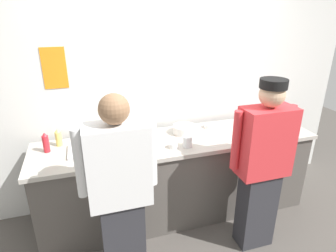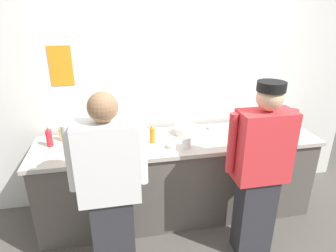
{
  "view_description": "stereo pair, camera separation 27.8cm",
  "coord_description": "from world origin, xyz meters",
  "px_view_note": "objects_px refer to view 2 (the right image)",
  "views": [
    {
      "loc": [
        -0.88,
        -2.13,
        2.11
      ],
      "look_at": [
        -0.11,
        0.34,
        1.06
      ],
      "focal_mm": 30.77,
      "sensor_mm": 36.0,
      "label": 1
    },
    {
      "loc": [
        -0.61,
        -2.19,
        2.11
      ],
      "look_at": [
        -0.11,
        0.34,
        1.06
      ],
      "focal_mm": 30.77,
      "sensor_mm": 36.0,
      "label": 2
    }
  ],
  "objects_px": {
    "ramekin_red_sauce": "(172,146)",
    "plate_stack_front": "(128,139)",
    "ramekin_orange_sauce": "(141,133)",
    "chefs_knife": "(256,137)",
    "chef_near_left": "(110,189)",
    "squeeze_bottle_secondary": "(152,134)",
    "ramekin_green_sauce": "(213,127)",
    "plate_stack_rear": "(187,130)",
    "mixing_bowl_steel": "(276,125)",
    "sheet_tray": "(91,146)",
    "squeeze_bottle_spare": "(62,133)",
    "ramekin_yellow_sauce": "(115,135)",
    "squeeze_bottle_primary": "(49,137)",
    "chef_center": "(260,169)",
    "deli_cup": "(186,142)"
  },
  "relations": [
    {
      "from": "ramekin_red_sauce",
      "to": "plate_stack_front",
      "type": "bearing_deg",
      "value": 155.25
    },
    {
      "from": "ramekin_orange_sauce",
      "to": "chefs_knife",
      "type": "xyz_separation_m",
      "value": [
        1.14,
        -0.3,
        -0.01
      ]
    },
    {
      "from": "chef_near_left",
      "to": "ramekin_orange_sauce",
      "type": "xyz_separation_m",
      "value": [
        0.34,
        0.87,
        0.06
      ]
    },
    {
      "from": "chef_near_left",
      "to": "squeeze_bottle_secondary",
      "type": "relative_size",
      "value": 8.75
    },
    {
      "from": "plate_stack_front",
      "to": "ramekin_green_sauce",
      "type": "bearing_deg",
      "value": 10.72
    },
    {
      "from": "plate_stack_rear",
      "to": "chef_near_left",
      "type": "bearing_deg",
      "value": -134.95
    },
    {
      "from": "mixing_bowl_steel",
      "to": "chef_near_left",
      "type": "bearing_deg",
      "value": -158.13
    },
    {
      "from": "chef_near_left",
      "to": "sheet_tray",
      "type": "height_order",
      "value": "chef_near_left"
    },
    {
      "from": "mixing_bowl_steel",
      "to": "ramekin_green_sauce",
      "type": "xyz_separation_m",
      "value": [
        -0.66,
        0.15,
        -0.04
      ]
    },
    {
      "from": "ramekin_orange_sauce",
      "to": "chefs_knife",
      "type": "distance_m",
      "value": 1.18
    },
    {
      "from": "plate_stack_front",
      "to": "plate_stack_rear",
      "type": "height_order",
      "value": "plate_stack_front"
    },
    {
      "from": "plate_stack_rear",
      "to": "squeeze_bottle_spare",
      "type": "distance_m",
      "value": 1.26
    },
    {
      "from": "ramekin_yellow_sauce",
      "to": "plate_stack_front",
      "type": "bearing_deg",
      "value": -53.86
    },
    {
      "from": "plate_stack_front",
      "to": "chefs_knife",
      "type": "xyz_separation_m",
      "value": [
        1.29,
        -0.13,
        -0.04
      ]
    },
    {
      "from": "sheet_tray",
      "to": "ramekin_orange_sauce",
      "type": "distance_m",
      "value": 0.54
    },
    {
      "from": "plate_stack_rear",
      "to": "mixing_bowl_steel",
      "type": "relative_size",
      "value": 0.67
    },
    {
      "from": "plate_stack_front",
      "to": "squeeze_bottle_primary",
      "type": "bearing_deg",
      "value": 173.18
    },
    {
      "from": "ramekin_orange_sauce",
      "to": "ramekin_yellow_sauce",
      "type": "bearing_deg",
      "value": -177.56
    },
    {
      "from": "chef_center",
      "to": "sheet_tray",
      "type": "bearing_deg",
      "value": 155.54
    },
    {
      "from": "chef_center",
      "to": "squeeze_bottle_spare",
      "type": "xyz_separation_m",
      "value": [
        -1.7,
        0.84,
        0.12
      ]
    },
    {
      "from": "squeeze_bottle_spare",
      "to": "ramekin_green_sauce",
      "type": "height_order",
      "value": "squeeze_bottle_spare"
    },
    {
      "from": "plate_stack_rear",
      "to": "squeeze_bottle_secondary",
      "type": "bearing_deg",
      "value": -160.09
    },
    {
      "from": "mixing_bowl_steel",
      "to": "squeeze_bottle_spare",
      "type": "xyz_separation_m",
      "value": [
        -2.23,
        0.17,
        0.02
      ]
    },
    {
      "from": "chef_near_left",
      "to": "squeeze_bottle_secondary",
      "type": "xyz_separation_m",
      "value": [
        0.42,
        0.67,
        0.13
      ]
    },
    {
      "from": "squeeze_bottle_spare",
      "to": "ramekin_yellow_sauce",
      "type": "distance_m",
      "value": 0.51
    },
    {
      "from": "squeeze_bottle_secondary",
      "to": "ramekin_orange_sauce",
      "type": "height_order",
      "value": "squeeze_bottle_secondary"
    },
    {
      "from": "squeeze_bottle_spare",
      "to": "ramekin_red_sauce",
      "type": "height_order",
      "value": "squeeze_bottle_spare"
    },
    {
      "from": "ramekin_yellow_sauce",
      "to": "chefs_knife",
      "type": "bearing_deg",
      "value": -11.67
    },
    {
      "from": "ramekin_green_sauce",
      "to": "sheet_tray",
      "type": "bearing_deg",
      "value": -171.93
    },
    {
      "from": "ramekin_yellow_sauce",
      "to": "chef_near_left",
      "type": "bearing_deg",
      "value": -94.17
    },
    {
      "from": "plate_stack_rear",
      "to": "chefs_knife",
      "type": "xyz_separation_m",
      "value": [
        0.67,
        -0.24,
        -0.04
      ]
    },
    {
      "from": "sheet_tray",
      "to": "chefs_knife",
      "type": "distance_m",
      "value": 1.65
    },
    {
      "from": "plate_stack_rear",
      "to": "deli_cup",
      "type": "height_order",
      "value": "deli_cup"
    },
    {
      "from": "chef_near_left",
      "to": "chef_center",
      "type": "height_order",
      "value": "chef_center"
    },
    {
      "from": "sheet_tray",
      "to": "squeeze_bottle_spare",
      "type": "distance_m",
      "value": 0.35
    },
    {
      "from": "chef_near_left",
      "to": "ramekin_orange_sauce",
      "type": "height_order",
      "value": "chef_near_left"
    },
    {
      "from": "ramekin_green_sauce",
      "to": "mixing_bowl_steel",
      "type": "bearing_deg",
      "value": -12.89
    },
    {
      "from": "deli_cup",
      "to": "chefs_knife",
      "type": "height_order",
      "value": "deli_cup"
    },
    {
      "from": "mixing_bowl_steel",
      "to": "ramekin_red_sauce",
      "type": "distance_m",
      "value": 1.21
    },
    {
      "from": "sheet_tray",
      "to": "squeeze_bottle_primary",
      "type": "xyz_separation_m",
      "value": [
        -0.38,
        0.09,
        0.08
      ]
    },
    {
      "from": "sheet_tray",
      "to": "ramekin_green_sauce",
      "type": "distance_m",
      "value": 1.3
    },
    {
      "from": "sheet_tray",
      "to": "ramekin_yellow_sauce",
      "type": "height_order",
      "value": "ramekin_yellow_sauce"
    },
    {
      "from": "plate_stack_rear",
      "to": "deli_cup",
      "type": "relative_size",
      "value": 2.31
    },
    {
      "from": "squeeze_bottle_secondary",
      "to": "ramekin_yellow_sauce",
      "type": "xyz_separation_m",
      "value": [
        -0.36,
        0.19,
        -0.06
      ]
    },
    {
      "from": "mixing_bowl_steel",
      "to": "squeeze_bottle_primary",
      "type": "distance_m",
      "value": 2.33
    },
    {
      "from": "mixing_bowl_steel",
      "to": "ramekin_orange_sauce",
      "type": "height_order",
      "value": "mixing_bowl_steel"
    },
    {
      "from": "ramekin_orange_sauce",
      "to": "plate_stack_rear",
      "type": "bearing_deg",
      "value": -7.13
    },
    {
      "from": "plate_stack_front",
      "to": "squeeze_bottle_primary",
      "type": "height_order",
      "value": "squeeze_bottle_primary"
    },
    {
      "from": "mixing_bowl_steel",
      "to": "ramekin_red_sauce",
      "type": "bearing_deg",
      "value": -170.07
    },
    {
      "from": "sheet_tray",
      "to": "ramekin_red_sauce",
      "type": "bearing_deg",
      "value": -13.34
    }
  ]
}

